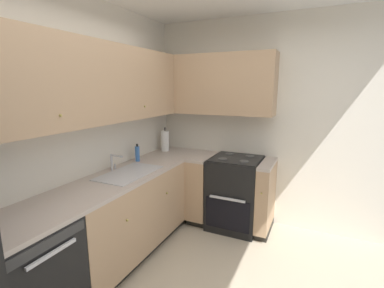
{
  "coord_description": "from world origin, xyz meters",
  "views": [
    {
      "loc": [
        -1.7,
        -0.61,
        1.79
      ],
      "look_at": [
        0.95,
        0.63,
        1.19
      ],
      "focal_mm": 25.73,
      "sensor_mm": 36.0,
      "label": 1
    }
  ],
  "objects": [
    {
      "name": "upper_cabinets_back",
      "position": [
        0.29,
        1.32,
        1.83
      ],
      "size": [
        2.49,
        0.34,
        0.75
      ],
      "color": "tan"
    },
    {
      "name": "soap_bottle",
      "position": [
        0.95,
        1.36,
        1.0
      ],
      "size": [
        0.05,
        0.05,
        0.21
      ],
      "color": "#3F72BF",
      "rests_on": "countertop_back"
    },
    {
      "name": "oven_range",
      "position": [
        1.57,
        0.3,
        0.46
      ],
      "size": [
        0.68,
        0.62,
        1.06
      ],
      "color": "black",
      "rests_on": "ground_plane"
    },
    {
      "name": "lower_cabinets_right",
      "position": [
        1.56,
        0.44,
        0.44
      ],
      "size": [
        0.62,
        1.05,
        0.88
      ],
      "color": "tan",
      "rests_on": "ground_plane"
    },
    {
      "name": "dishwasher",
      "position": [
        -0.66,
        1.18,
        0.44
      ],
      "size": [
        0.6,
        0.63,
        0.88
      ],
      "color": "black",
      "rests_on": "ground_plane"
    },
    {
      "name": "wall_right",
      "position": [
        1.88,
        0.0,
        1.33
      ],
      "size": [
        0.05,
        3.06,
        2.66
      ],
      "primitive_type": "cube",
      "color": "silver",
      "rests_on": "ground_plane"
    },
    {
      "name": "countertop_right",
      "position": [
        1.55,
        0.44,
        0.89
      ],
      "size": [
        0.6,
        1.05,
        0.03
      ],
      "color": "#B7A89E",
      "rests_on": "lower_cabinets_right"
    },
    {
      "name": "upper_cabinets_right",
      "position": [
        1.69,
        0.69,
        1.83
      ],
      "size": [
        0.32,
        1.59,
        0.75
      ],
      "color": "tan"
    },
    {
      "name": "wall_back",
      "position": [
        0.0,
        1.51,
        1.33
      ],
      "size": [
        3.81,
        0.05,
        2.66
      ],
      "primitive_type": "cube",
      "color": "silver",
      "rests_on": "ground_plane"
    },
    {
      "name": "faucet",
      "position": [
        0.52,
        1.36,
        1.02
      ],
      "size": [
        0.07,
        0.16,
        0.18
      ],
      "color": "silver",
      "rests_on": "countertop_back"
    },
    {
      "name": "paper_towel_roll",
      "position": [
        1.58,
        1.34,
        1.05
      ],
      "size": [
        0.11,
        0.11,
        0.34
      ],
      "color": "white",
      "rests_on": "countertop_back"
    },
    {
      "name": "lower_cabinets_back",
      "position": [
        0.45,
        1.18,
        0.44
      ],
      "size": [
        1.6,
        0.62,
        0.88
      ],
      "color": "tan",
      "rests_on": "ground_plane"
    },
    {
      "name": "countertop_back",
      "position": [
        0.45,
        1.18,
        0.89
      ],
      "size": [
        2.81,
        0.6,
        0.03
      ],
      "primitive_type": "cube",
      "color": "#B7A89E",
      "rests_on": "lower_cabinets_back"
    },
    {
      "name": "sink",
      "position": [
        0.51,
        1.15,
        0.87
      ],
      "size": [
        0.71,
        0.4,
        0.1
      ],
      "color": "#B7B7BC",
      "rests_on": "countertop_back"
    }
  ]
}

